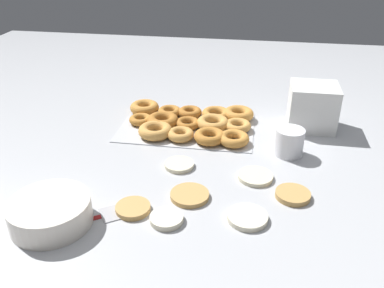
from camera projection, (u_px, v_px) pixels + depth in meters
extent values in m
plane|color=#B2B5BA|center=(205.00, 168.00, 1.19)|extent=(3.00, 3.00, 0.00)
cylinder|color=beige|center=(167.00, 219.00, 0.97)|extent=(0.08, 0.08, 0.01)
cylinder|color=beige|center=(255.00, 176.00, 1.14)|extent=(0.10, 0.10, 0.01)
cylinder|color=beige|center=(247.00, 217.00, 0.98)|extent=(0.10, 0.10, 0.01)
cylinder|color=tan|center=(190.00, 195.00, 1.06)|extent=(0.10, 0.10, 0.01)
cylinder|color=beige|center=(179.00, 165.00, 1.19)|extent=(0.09, 0.09, 0.01)
cylinder|color=tan|center=(293.00, 195.00, 1.06)|extent=(0.09, 0.09, 0.01)
cylinder|color=tan|center=(133.00, 208.00, 1.01)|extent=(0.09, 0.09, 0.01)
cube|color=silver|center=(187.00, 127.00, 1.42)|extent=(0.46, 0.30, 0.01)
torus|color=#C68438|center=(238.00, 114.00, 1.47)|extent=(0.11, 0.11, 0.03)
torus|color=#C68438|center=(216.00, 114.00, 1.47)|extent=(0.10, 0.10, 0.03)
torus|color=#AD6B28|center=(190.00, 112.00, 1.49)|extent=(0.09, 0.09, 0.03)
torus|color=#B7752D|center=(169.00, 111.00, 1.50)|extent=(0.09, 0.09, 0.03)
torus|color=#C68438|center=(145.00, 107.00, 1.52)|extent=(0.11, 0.11, 0.03)
torus|color=#D19347|center=(238.00, 126.00, 1.39)|extent=(0.09, 0.09, 0.03)
torus|color=#D19347|center=(213.00, 123.00, 1.40)|extent=(0.11, 0.11, 0.03)
torus|color=#AD6B28|center=(188.00, 123.00, 1.41)|extent=(0.09, 0.09, 0.02)
torus|color=#AD6B28|center=(163.00, 120.00, 1.42)|extent=(0.11, 0.11, 0.03)
torus|color=#B7752D|center=(141.00, 120.00, 1.44)|extent=(0.08, 0.08, 0.02)
torus|color=#C68438|center=(234.00, 139.00, 1.30)|extent=(0.10, 0.10, 0.03)
torus|color=#B7752D|center=(210.00, 136.00, 1.32)|extent=(0.10, 0.10, 0.03)
torus|color=#D19347|center=(181.00, 134.00, 1.33)|extent=(0.09, 0.09, 0.03)
torus|color=#D19347|center=(155.00, 131.00, 1.35)|extent=(0.11, 0.11, 0.03)
cylinder|color=silver|center=(50.00, 212.00, 0.95)|extent=(0.19, 0.19, 0.06)
cube|color=white|center=(310.00, 123.00, 1.42)|extent=(0.16, 0.14, 0.03)
cube|color=white|center=(311.00, 117.00, 1.41)|extent=(0.16, 0.14, 0.03)
cube|color=white|center=(312.00, 110.00, 1.40)|extent=(0.16, 0.14, 0.03)
cube|color=white|center=(313.00, 103.00, 1.38)|extent=(0.16, 0.14, 0.03)
cube|color=white|center=(314.00, 96.00, 1.37)|extent=(0.16, 0.14, 0.03)
cube|color=white|center=(315.00, 89.00, 1.36)|extent=(0.16, 0.14, 0.03)
cylinder|color=white|center=(289.00, 142.00, 1.24)|extent=(0.09, 0.09, 0.08)
cube|color=maroon|center=(73.00, 224.00, 0.96)|extent=(0.12, 0.09, 0.01)
cube|color=#A8A8AD|center=(123.00, 210.00, 1.01)|extent=(0.13, 0.11, 0.01)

